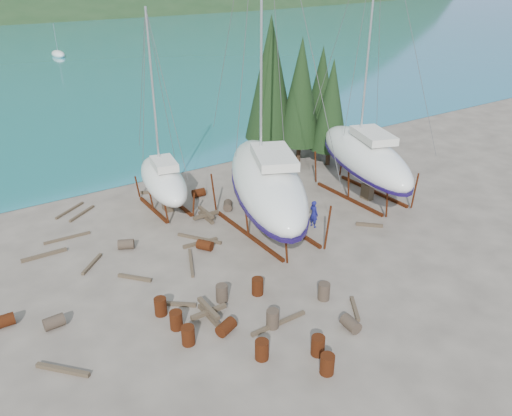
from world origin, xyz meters
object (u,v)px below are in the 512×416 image
large_sailboat_near (267,181)px  large_sailboat_far (365,156)px  small_sailboat_shore (163,179)px  worker (314,214)px

large_sailboat_near → large_sailboat_far: size_ratio=1.11×
large_sailboat_near → large_sailboat_far: (8.53, 0.53, -0.27)m
large_sailboat_far → small_sailboat_shore: 13.72m
large_sailboat_near → small_sailboat_shore: (-3.82, 6.42, -1.21)m
small_sailboat_shore → worker: bearing=-38.3°
large_sailboat_near → large_sailboat_far: 8.55m
large_sailboat_near → worker: size_ratio=11.62×
large_sailboat_far → small_sailboat_shore: size_ratio=1.46×
small_sailboat_shore → large_sailboat_far: bearing=-14.6°
worker → large_sailboat_near: bearing=61.6°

